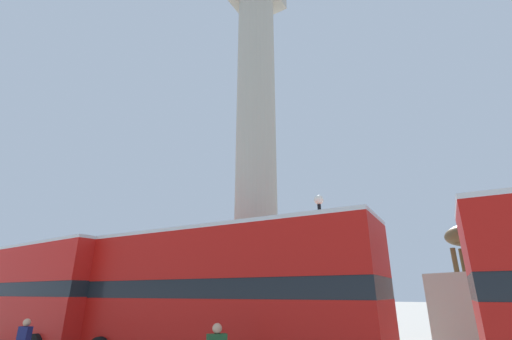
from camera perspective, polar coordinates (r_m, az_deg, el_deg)
The scene contains 5 objects.
monument_column at distance 17.70m, azimuth 0.00°, elevation 0.04°, with size 5.15×5.15×21.45m.
bus_a at distance 19.17m, azimuth -33.00°, elevation -16.63°, with size 10.71×3.38×4.35m.
bus_b at distance 11.72m, azimuth -6.50°, elevation -19.37°, with size 10.40×2.96×4.35m.
equestrian_statue at distance 16.59m, azimuth 34.11°, elevation -18.32°, with size 4.16×3.87×6.27m.
street_lamp at distance 13.60m, azimuth 11.14°, elevation -15.86°, with size 0.39×0.39×6.06m.
Camera 1 is at (8.44, -14.35, 2.32)m, focal length 24.00 mm.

